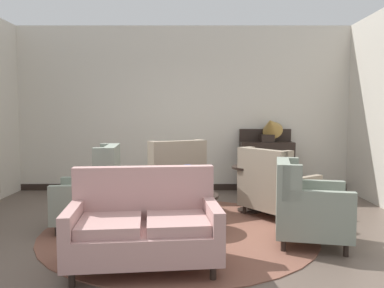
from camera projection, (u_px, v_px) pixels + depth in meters
The scene contains 14 objects.
ground at pixel (180, 238), 4.67m from camera, with size 9.00×9.00×0.00m, color brown.
wall_back at pixel (185, 109), 7.51m from camera, with size 6.59×0.08×3.16m, color silver.
baseboard_back at pixel (185, 187), 7.58m from camera, with size 6.43×0.03×0.12m, color black.
area_rug at pixel (180, 230), 4.97m from camera, with size 3.46×3.46×0.01m, color brown.
coffee_table at pixel (190, 202), 4.98m from camera, with size 0.76×0.76×0.47m.
porcelain_vase at pixel (189, 182), 4.99m from camera, with size 0.16×0.16×0.38m.
settee at pixel (145, 227), 3.79m from camera, with size 1.52×0.97×0.96m.
armchair_near_window at pixel (174, 181), 6.02m from camera, with size 1.13×1.11×1.09m.
armchair_far_left at pixel (276, 188), 5.65m from camera, with size 1.23×1.21×1.00m.
armchair_back_corner at pixel (95, 194), 5.02m from camera, with size 0.85×0.79×1.09m.
armchair_foreground_right at pixel (307, 208), 4.43m from camera, with size 0.95×0.92×0.96m.
side_table at pixel (251, 184), 5.90m from camera, with size 0.55×0.55×0.70m.
sideboard at pixel (268, 164), 7.29m from camera, with size 0.98×0.38×1.20m.
gramophone at pixel (272, 127), 7.15m from camera, with size 0.54×0.60×0.56m.
Camera 1 is at (0.16, -4.56, 1.51)m, focal length 36.37 mm.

